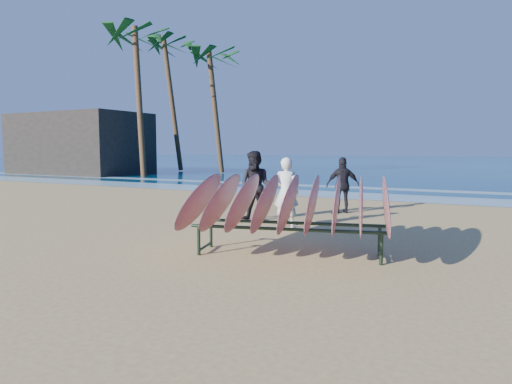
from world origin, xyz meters
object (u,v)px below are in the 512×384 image
person_dark_b (343,185)px  building (80,144)px  surfboard_rack (289,202)px  palm_mid (215,59)px  person_white (286,192)px  person_dark_a (256,186)px  palm_left (138,39)px  palm_right (171,48)px

person_dark_b → building: (-22.60, 10.65, 1.34)m
surfboard_rack → palm_mid: (-14.73, 20.41, 7.08)m
person_white → person_dark_a: person_dark_a is taller
palm_left → palm_right: size_ratio=0.91×
person_dark_b → palm_left: 20.11m
surfboard_rack → palm_right: (-19.32, 21.43, 8.50)m
palm_mid → palm_left: bearing=-109.7°
building → palm_mid: palm_mid is taller
surfboard_rack → palm_right: 30.08m
palm_left → person_dark_b: bearing=-30.9°
person_white → palm_mid: palm_mid is taller
palm_right → surfboard_rack: bearing=-48.0°
person_dark_a → palm_mid: size_ratio=0.20×
building → palm_mid: bearing=27.2°
building → palm_mid: (8.61, 4.42, 5.87)m
person_white → person_dark_a: 1.14m
person_dark_b → building: size_ratio=0.16×
person_dark_a → palm_mid: 22.60m
building → palm_right: size_ratio=0.92×
building → palm_right: palm_right is taller
palm_left → palm_mid: 5.89m
palm_left → building: bearing=170.6°
surfboard_rack → palm_mid: bearing=110.6°
person_white → palm_right: palm_right is taller
building → palm_mid: 11.32m
surfboard_rack → person_dark_a: person_dark_a is taller
palm_right → palm_mid: bearing=-12.6°
person_white → building: (-22.15, 13.48, 1.31)m
person_white → building: building is taller
person_white → person_dark_b: person_white is taller
person_dark_a → person_dark_b: (1.48, 2.36, -0.09)m
person_dark_a → palm_right: size_ratio=0.17×
surfboard_rack → person_dark_b: size_ratio=2.39×
person_dark_b → palm_right: palm_right is taller
surfboard_rack → palm_left: palm_left is taller
person_dark_a → palm_right: palm_right is taller
person_white → building: bearing=-43.7°
palm_mid → building: bearing=-152.8°
person_white → palm_left: palm_left is taller
surfboard_rack → building: bearing=130.4°
person_dark_b → palm_mid: palm_mid is taller
person_dark_b → palm_left: size_ratio=0.17×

